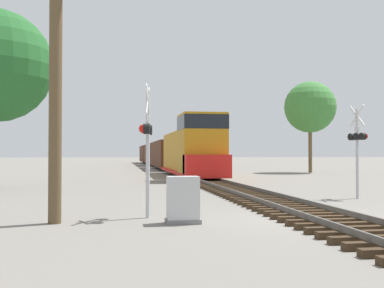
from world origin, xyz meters
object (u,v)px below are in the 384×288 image
crossing_signal_near (147,137)px  crossing_signal_far (358,141)px  utility_pole (55,87)px  relay_cabinet (183,200)px  tree_mid_background (310,107)px  freight_train (162,154)px

crossing_signal_near → crossing_signal_far: (9.10, 4.22, 0.05)m
crossing_signal_near → utility_pole: bearing=-66.6°
crossing_signal_near → crossing_signal_far: crossing_signal_far is taller
relay_cabinet → utility_pole: size_ratio=0.18×
relay_cabinet → tree_mid_background: 34.51m
freight_train → relay_cabinet: freight_train is taller
freight_train → crossing_signal_near: bearing=-96.0°
freight_train → utility_pole: utility_pole is taller
freight_train → crossing_signal_near: freight_train is taller
crossing_signal_far → tree_mid_background: size_ratio=0.44×
relay_cabinet → utility_pole: (-3.43, 0.55, 3.09)m
crossing_signal_far → utility_pole: 12.67m
crossing_signal_near → relay_cabinet: crossing_signal_near is taller
crossing_signal_near → freight_train: bearing=-177.0°
utility_pole → tree_mid_background: bearing=55.1°
freight_train → crossing_signal_far: (4.30, -41.73, 0.58)m
crossing_signal_near → utility_pole: (-2.53, -0.65, 1.35)m
freight_train → relay_cabinet: size_ratio=52.33×
crossing_signal_near → relay_cabinet: (0.90, -1.20, -1.74)m
freight_train → relay_cabinet: bearing=-94.7°
crossing_signal_near → tree_mid_background: bearing=156.9°
relay_cabinet → freight_train: bearing=85.3°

